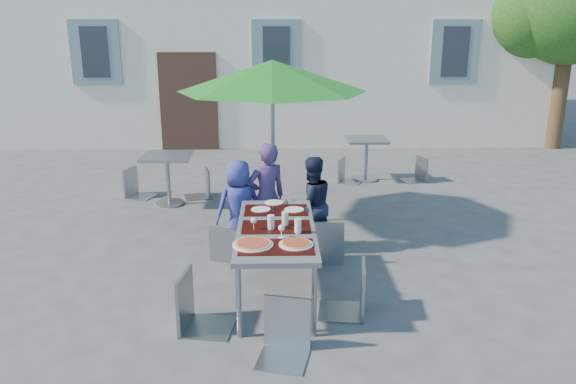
{
  "coord_description": "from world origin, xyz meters",
  "views": [
    {
      "loc": [
        -0.03,
        -5.36,
        2.73
      ],
      "look_at": [
        0.11,
        0.98,
        0.86
      ],
      "focal_mm": 35.0,
      "sensor_mm": 36.0,
      "label": 1
    }
  ],
  "objects_px": {
    "child_2": "(311,205)",
    "cafe_table_1": "(366,151)",
    "chair_5": "(285,296)",
    "bg_chair_l_0": "(134,165)",
    "dining_table": "(276,232)",
    "bg_chair_r_0": "(201,167)",
    "bg_chair_l_1": "(347,156)",
    "chair_4": "(353,259)",
    "patio_umbrella": "(272,77)",
    "cafe_table_0": "(168,169)",
    "pizza_near_right": "(296,244)",
    "chair_2": "(326,214)",
    "chair_3": "(194,268)",
    "child_0": "(239,207)",
    "bg_chair_r_1": "(418,155)",
    "chair_1": "(279,211)",
    "pizza_near_left": "(253,244)",
    "chair_0": "(226,222)",
    "child_1": "(267,197)"
  },
  "relations": [
    {
      "from": "chair_4",
      "to": "patio_umbrella",
      "type": "relative_size",
      "value": 0.38
    },
    {
      "from": "child_1",
      "to": "bg_chair_r_0",
      "type": "xyz_separation_m",
      "value": [
        -1.11,
        2.31,
        -0.17
      ]
    },
    {
      "from": "pizza_near_left",
      "to": "chair_4",
      "type": "height_order",
      "value": "chair_4"
    },
    {
      "from": "pizza_near_left",
      "to": "patio_umbrella",
      "type": "height_order",
      "value": "patio_umbrella"
    },
    {
      "from": "child_0",
      "to": "bg_chair_l_1",
      "type": "xyz_separation_m",
      "value": [
        1.74,
        3.3,
        -0.11
      ]
    },
    {
      "from": "dining_table",
      "to": "bg_chair_r_0",
      "type": "height_order",
      "value": "bg_chair_r_0"
    },
    {
      "from": "pizza_near_left",
      "to": "chair_5",
      "type": "bearing_deg",
      "value": -65.62
    },
    {
      "from": "pizza_near_left",
      "to": "cafe_table_1",
      "type": "distance_m",
      "value": 5.44
    },
    {
      "from": "chair_5",
      "to": "pizza_near_left",
      "type": "bearing_deg",
      "value": 114.38
    },
    {
      "from": "chair_1",
      "to": "bg_chair_l_0",
      "type": "height_order",
      "value": "chair_1"
    },
    {
      "from": "child_0",
      "to": "cafe_table_1",
      "type": "height_order",
      "value": "child_0"
    },
    {
      "from": "chair_3",
      "to": "chair_0",
      "type": "bearing_deg",
      "value": 84.54
    },
    {
      "from": "dining_table",
      "to": "bg_chair_r_1",
      "type": "relative_size",
      "value": 2.19
    },
    {
      "from": "dining_table",
      "to": "child_1",
      "type": "distance_m",
      "value": 1.27
    },
    {
      "from": "child_2",
      "to": "cafe_table_1",
      "type": "xyz_separation_m",
      "value": [
        1.23,
        3.4,
        -0.06
      ]
    },
    {
      "from": "pizza_near_left",
      "to": "bg_chair_l_0",
      "type": "xyz_separation_m",
      "value": [
        -2.12,
        4.13,
        -0.23
      ]
    },
    {
      "from": "chair_1",
      "to": "bg_chair_l_1",
      "type": "bearing_deg",
      "value": 70.4
    },
    {
      "from": "chair_2",
      "to": "chair_3",
      "type": "bearing_deg",
      "value": -130.97
    },
    {
      "from": "chair_0",
      "to": "cafe_table_0",
      "type": "height_order",
      "value": "chair_0"
    },
    {
      "from": "chair_1",
      "to": "bg_chair_l_0",
      "type": "relative_size",
      "value": 1.12
    },
    {
      "from": "pizza_near_right",
      "to": "child_0",
      "type": "xyz_separation_m",
      "value": [
        -0.64,
        1.67,
        -0.17
      ]
    },
    {
      "from": "child_0",
      "to": "chair_0",
      "type": "xyz_separation_m",
      "value": [
        -0.14,
        -0.25,
        -0.11
      ]
    },
    {
      "from": "pizza_near_left",
      "to": "chair_5",
      "type": "height_order",
      "value": "chair_5"
    },
    {
      "from": "bg_chair_l_0",
      "to": "child_0",
      "type": "bearing_deg",
      "value": -52.59
    },
    {
      "from": "dining_table",
      "to": "cafe_table_0",
      "type": "xyz_separation_m",
      "value": [
        -1.7,
        3.18,
        -0.12
      ]
    },
    {
      "from": "chair_5",
      "to": "bg_chair_l_0",
      "type": "distance_m",
      "value": 5.35
    },
    {
      "from": "child_1",
      "to": "chair_0",
      "type": "distance_m",
      "value": 0.63
    },
    {
      "from": "dining_table",
      "to": "child_2",
      "type": "xyz_separation_m",
      "value": [
        0.44,
        1.19,
        -0.09
      ]
    },
    {
      "from": "dining_table",
      "to": "cafe_table_0",
      "type": "distance_m",
      "value": 3.61
    },
    {
      "from": "chair_2",
      "to": "chair_3",
      "type": "xyz_separation_m",
      "value": [
        -1.34,
        -1.54,
        0.01
      ]
    },
    {
      "from": "pizza_near_left",
      "to": "cafe_table_0",
      "type": "xyz_separation_m",
      "value": [
        -1.48,
        3.69,
        -0.19
      ]
    },
    {
      "from": "dining_table",
      "to": "bg_chair_r_0",
      "type": "distance_m",
      "value": 3.78
    },
    {
      "from": "chair_3",
      "to": "cafe_table_1",
      "type": "relative_size",
      "value": 1.33
    },
    {
      "from": "child_0",
      "to": "chair_4",
      "type": "bearing_deg",
      "value": 104.03
    },
    {
      "from": "bg_chair_r_0",
      "to": "pizza_near_right",
      "type": "bearing_deg",
      "value": -70.88
    },
    {
      "from": "chair_2",
      "to": "chair_4",
      "type": "distance_m",
      "value": 1.31
    },
    {
      "from": "child_0",
      "to": "chair_3",
      "type": "height_order",
      "value": "child_0"
    },
    {
      "from": "cafe_table_0",
      "to": "pizza_near_right",
      "type": "bearing_deg",
      "value": -62.84
    },
    {
      "from": "child_2",
      "to": "chair_4",
      "type": "bearing_deg",
      "value": 78.41
    },
    {
      "from": "chair_0",
      "to": "chair_3",
      "type": "relative_size",
      "value": 0.81
    },
    {
      "from": "child_0",
      "to": "chair_5",
      "type": "distance_m",
      "value": 2.38
    },
    {
      "from": "bg_chair_l_0",
      "to": "bg_chair_l_1",
      "type": "bearing_deg",
      "value": 13.08
    },
    {
      "from": "pizza_near_right",
      "to": "child_1",
      "type": "xyz_separation_m",
      "value": [
        -0.3,
        1.77,
        -0.08
      ]
    },
    {
      "from": "child_0",
      "to": "bg_chair_l_0",
      "type": "xyz_separation_m",
      "value": [
        -1.88,
        2.46,
        -0.06
      ]
    },
    {
      "from": "chair_0",
      "to": "bg_chair_r_1",
      "type": "distance_m",
      "value": 4.83
    },
    {
      "from": "child_1",
      "to": "cafe_table_0",
      "type": "bearing_deg",
      "value": -75.16
    },
    {
      "from": "child_0",
      "to": "cafe_table_1",
      "type": "xyz_separation_m",
      "value": [
        2.12,
        3.42,
        -0.05
      ]
    },
    {
      "from": "bg_chair_r_0",
      "to": "chair_2",
      "type": "bearing_deg",
      "value": -56.28
    },
    {
      "from": "pizza_near_right",
      "to": "child_0",
      "type": "bearing_deg",
      "value": 111.06
    },
    {
      "from": "bg_chair_r_0",
      "to": "chair_3",
      "type": "bearing_deg",
      "value": -83.59
    }
  ]
}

